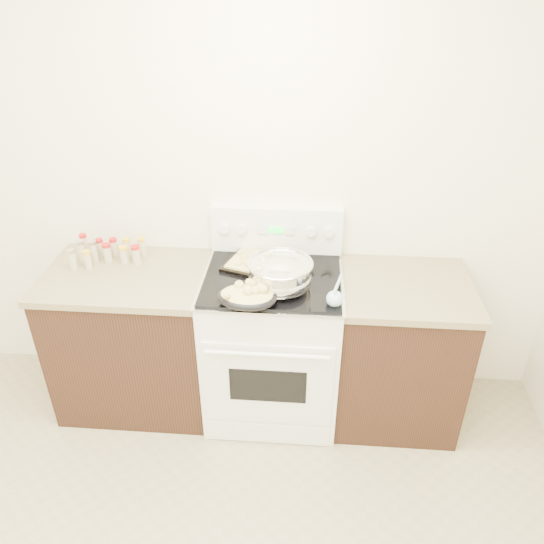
{
  "coord_description": "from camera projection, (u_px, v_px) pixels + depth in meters",
  "views": [
    {
      "loc": [
        0.54,
        -1.05,
        2.46
      ],
      "look_at": [
        0.35,
        1.37,
        1.0
      ],
      "focal_mm": 35.0,
      "sensor_mm": 36.0,
      "label": 1
    }
  ],
  "objects": [
    {
      "name": "roasting_pan",
      "position": [
        247.0,
        296.0,
        2.65
      ],
      "size": [
        0.32,
        0.24,
        0.12
      ],
      "color": "black",
      "rests_on": "kitchen_range"
    },
    {
      "name": "blue_ladle",
      "position": [
        335.0,
        297.0,
        2.66
      ],
      "size": [
        0.09,
        0.29,
        0.1
      ],
      "color": "#9CCFE8",
      "rests_on": "kitchen_range"
    },
    {
      "name": "baking_sheet",
      "position": [
        264.0,
        264.0,
        2.98
      ],
      "size": [
        0.49,
        0.41,
        0.06
      ],
      "color": "black",
      "rests_on": "kitchen_range"
    },
    {
      "name": "wooden_spoon",
      "position": [
        279.0,
        284.0,
        2.81
      ],
      "size": [
        0.05,
        0.29,
        0.04
      ],
      "color": "#AF7650",
      "rests_on": "kitchen_range"
    },
    {
      "name": "room_shell",
      "position": [
        89.0,
        306.0,
        1.32
      ],
      "size": [
        4.1,
        3.6,
        2.75
      ],
      "color": "white",
      "rests_on": "ground"
    },
    {
      "name": "mixing_bowl",
      "position": [
        280.0,
        275.0,
        2.76
      ],
      "size": [
        0.39,
        0.39,
        0.2
      ],
      "color": "silver",
      "rests_on": "kitchen_range"
    },
    {
      "name": "kitchen_range",
      "position": [
        273.0,
        341.0,
        3.14
      ],
      "size": [
        0.78,
        0.73,
        1.22
      ],
      "color": "white",
      "rests_on": "ground"
    },
    {
      "name": "counter_right",
      "position": [
        397.0,
        350.0,
        3.11
      ],
      "size": [
        0.73,
        0.67,
        0.92
      ],
      "color": "black",
      "rests_on": "ground"
    },
    {
      "name": "spice_jars",
      "position": [
        106.0,
        251.0,
        3.07
      ],
      "size": [
        0.39,
        0.23,
        0.13
      ],
      "color": "#BFB28C",
      "rests_on": "counter_left"
    },
    {
      "name": "counter_left",
      "position": [
        137.0,
        337.0,
        3.22
      ],
      "size": [
        0.93,
        0.67,
        0.92
      ],
      "color": "black",
      "rests_on": "ground"
    }
  ]
}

